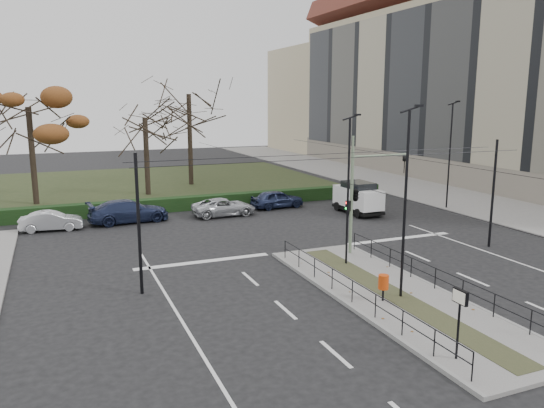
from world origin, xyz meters
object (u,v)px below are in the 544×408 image
(streetlamp_median_far, at_px, (348,189))
(parked_car_fourth, at_px, (224,207))
(bare_tree_center, at_px, (189,101))
(info_panel, at_px, (460,305))
(parked_car_fifth, at_px, (277,199))
(traffic_light, at_px, (357,193))
(rust_tree, at_px, (28,107))
(white_van, at_px, (358,197))
(bare_tree_near, at_px, (145,123))
(parked_car_second, at_px, (51,221))
(parked_car_third, at_px, (129,211))
(streetlamp_sidewalk, at_px, (450,154))
(streetlamp_median_near, at_px, (406,202))
(litter_bin, at_px, (383,282))

(streetlamp_median_far, xyz_separation_m, parked_car_fourth, (-2.04, 13.61, -3.23))
(bare_tree_center, bearing_deg, streetlamp_median_far, -88.37)
(info_panel, relative_size, bare_tree_center, 0.20)
(streetlamp_median_far, xyz_separation_m, parked_car_fifth, (2.55, 14.72, -3.17))
(traffic_light, relative_size, info_panel, 2.44)
(parked_car_fourth, height_order, parked_car_fifth, parked_car_fifth)
(info_panel, bearing_deg, rust_tree, 110.98)
(streetlamp_median_far, bearing_deg, parked_car_fifth, 80.16)
(white_van, bearing_deg, bare_tree_near, 133.75)
(parked_car_second, xyz_separation_m, bare_tree_center, (12.62, 14.57, 7.43))
(rust_tree, relative_size, parked_car_fifth, 2.43)
(rust_tree, bearing_deg, parked_car_fifth, -26.06)
(white_van, relative_size, rust_tree, 0.44)
(info_panel, bearing_deg, parked_car_fifth, 79.84)
(white_van, relative_size, bare_tree_near, 0.50)
(traffic_light, bearing_deg, streetlamp_median_far, -132.88)
(streetlamp_median_far, bearing_deg, parked_car_third, 121.44)
(bare_tree_center, bearing_deg, rust_tree, -159.72)
(parked_car_third, height_order, parked_car_fourth, parked_car_third)
(parked_car_third, bearing_deg, streetlamp_sidewalk, -107.20)
(parked_car_second, xyz_separation_m, parked_car_fourth, (11.38, 0.06, 0.01))
(streetlamp_median_near, bearing_deg, white_van, 64.36)
(streetlamp_sidewalk, distance_m, white_van, 7.69)
(bare_tree_center, bearing_deg, bare_tree_near, -139.68)
(streetlamp_median_far, distance_m, streetlamp_sidewalk, 16.96)
(litter_bin, height_order, parked_car_fourth, parked_car_fourth)
(info_panel, xyz_separation_m, parked_car_second, (-11.56, 23.42, -1.30))
(streetlamp_sidewalk, distance_m, parked_car_second, 28.13)
(parked_car_fifth, bearing_deg, litter_bin, 164.91)
(litter_bin, height_order, parked_car_second, parked_car_second)
(white_van, distance_m, bare_tree_center, 20.39)
(info_panel, xyz_separation_m, bare_tree_center, (1.06, 37.99, 6.13))
(info_panel, distance_m, white_van, 22.43)
(traffic_light, relative_size, streetlamp_median_near, 0.71)
(traffic_light, distance_m, parked_car_third, 16.24)
(streetlamp_median_near, xyz_separation_m, bare_tree_near, (-5.41, 28.78, 2.07))
(streetlamp_median_far, height_order, streetlamp_sidewalk, streetlamp_sidewalk)
(info_panel, height_order, rust_tree, rust_tree)
(info_panel, xyz_separation_m, parked_car_fifth, (4.41, 24.60, -1.23))
(white_van, bearing_deg, parked_car_fifth, 138.63)
(streetlamp_median_near, bearing_deg, parked_car_second, 125.83)
(streetlamp_median_far, height_order, bare_tree_center, bare_tree_center)
(parked_car_fourth, xyz_separation_m, white_van, (9.22, -2.96, 0.58))
(streetlamp_median_far, relative_size, rust_tree, 0.74)
(litter_bin, height_order, parked_car_fifth, parked_car_fifth)
(parked_car_fourth, relative_size, rust_tree, 0.46)
(traffic_light, height_order, litter_bin, traffic_light)
(info_panel, bearing_deg, parked_car_third, 105.72)
(info_panel, distance_m, rust_tree, 35.72)
(streetlamp_sidewalk, xyz_separation_m, white_van, (-6.98, 1.32, -2.95))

